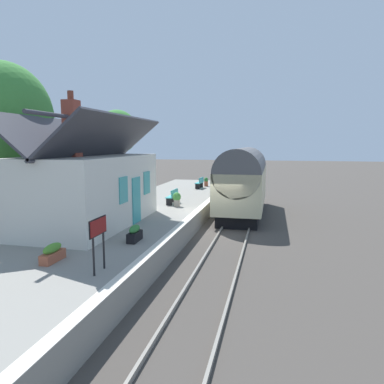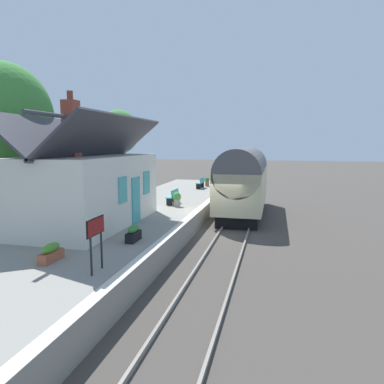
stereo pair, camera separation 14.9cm
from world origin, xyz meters
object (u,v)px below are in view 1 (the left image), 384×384
Objects in this scene: planter_bench_right at (206,182)px; tree_far_left at (3,119)px; bench_near_building at (173,196)px; planter_edge_near at (53,253)px; station_building at (88,187)px; bench_by_lamp at (200,182)px; planter_bench_left at (177,199)px; train at (243,181)px; tree_behind_building at (117,132)px; tree_mid_background at (8,122)px; planter_under_sign at (135,234)px; planter_by_door at (143,191)px; station_sign_board at (98,231)px.

planter_bench_right is 0.09× the size of tree_far_left.
bench_near_building is 10.98m from planter_edge_near.
station_building is 6.55m from bench_near_building.
bench_by_lamp reaches higher than planter_bench_left.
bench_near_building is (-2.65, 3.98, -0.76)m from train.
bench_by_lamp is 8.50m from planter_bench_left.
train is at bearing -150.81° from planter_bench_right.
bench_by_lamp is 7.70m from bench_near_building.
bench_by_lamp is 0.17× the size of tree_far_left.
planter_bench_right is at bearing -82.34° from tree_behind_building.
station_building is at bearing -114.72° from tree_mid_background.
station_building is 0.96× the size of tree_mid_background.
bench_near_building is 1.48× the size of planter_edge_near.
planter_under_sign reaches higher than planter_edge_near.
train reaches higher than bench_by_lamp.
bench_near_building is at bearing -130.83° from planter_by_door.
bench_near_building is 1.83× the size of planter_by_door.
train is at bearing -15.85° from planter_under_sign.
planter_bench_right is (9.99, 0.15, -0.06)m from planter_bench_left.
bench_near_building is at bearing 30.60° from planter_bench_left.
planter_bench_left reaches higher than planter_under_sign.
planter_under_sign is 1.06× the size of planter_bench_left.
planter_bench_left is (5.27, -2.63, -1.23)m from station_building.
bench_near_building is 1.71× the size of planter_bench_left.
bench_near_building is 11.69m from tree_behind_building.
tree_behind_building is 0.89× the size of tree_far_left.
tree_mid_background is (8.36, 9.70, 3.59)m from station_sign_board.
station_building is at bearing -160.33° from tree_behind_building.
planter_bench_left is (-3.44, 3.51, -0.79)m from train.
train is 12.96m from tree_behind_building.
planter_by_door is 4.69m from planter_bench_left.
tree_behind_building is (14.24, 5.09, 2.91)m from station_building.
station_sign_board reaches higher than bench_near_building.
bench_near_building is 0.89× the size of station_sign_board.
tree_mid_background is (7.86, 7.87, 4.51)m from planter_edge_near.
station_sign_board is at bearing -176.93° from bench_by_lamp.
tree_far_left is (5.45, 7.50, 3.56)m from station_sign_board.
tree_behind_building is (0.48, 7.35, 4.11)m from bench_by_lamp.
tree_far_left is at bearing 54.01° from station_sign_board.
planter_by_door is (13.45, 2.16, 0.10)m from planter_edge_near.
planter_by_door is at bearing 4.77° from station_building.
station_sign_board reaches higher than bench_by_lamp.
train is at bearing -50.12° from tree_far_left.
tree_mid_background reaches higher than bench_by_lamp.
bench_by_lamp is at bearing -0.63° from bench_near_building.
planter_under_sign is at bearing -153.64° from tree_behind_building.
planter_bench_right is at bearing -8.82° from bench_by_lamp.
tree_behind_building is at bearing 23.09° from station_sign_board.
planter_by_door is 0.49× the size of station_sign_board.
planter_bench_left is at bearing 3.48° from station_sign_board.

